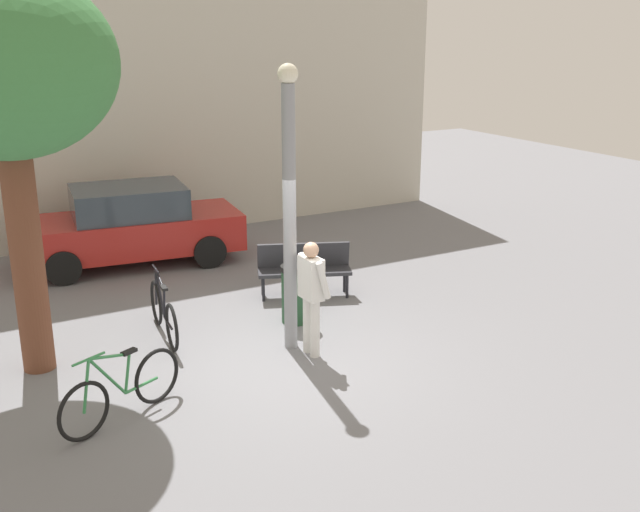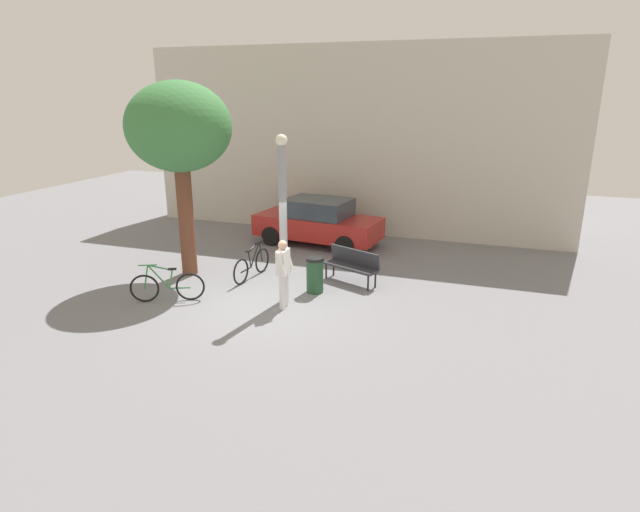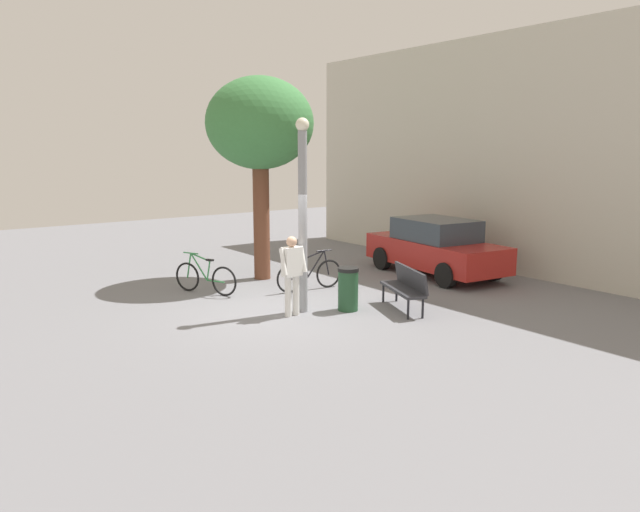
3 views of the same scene
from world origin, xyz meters
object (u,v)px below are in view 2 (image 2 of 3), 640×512
object	(u,v)px
parked_car_red	(318,222)
trash_bin	(315,275)
plaza_tree	(179,130)
park_bench	(352,263)
lamppost	(283,215)
person_by_lamppost	(283,269)
bicycle_black	(252,265)
bicycle_green	(167,286)

from	to	relation	value
parked_car_red	trash_bin	world-z (taller)	parked_car_red
plaza_tree	trash_bin	size ratio (longest dim) A/B	5.63
park_bench	parked_car_red	bearing A→B (deg)	123.07
lamppost	trash_bin	size ratio (longest dim) A/B	4.33
park_bench	lamppost	bearing A→B (deg)	-123.05
person_by_lamppost	park_bench	bearing A→B (deg)	64.43
park_bench	bicycle_black	size ratio (longest dim) A/B	0.92
lamppost	bicycle_green	distance (m)	3.40
bicycle_black	plaza_tree	bearing A→B (deg)	-172.94
bicycle_green	parked_car_red	size ratio (longest dim) A/B	0.38
park_bench	bicycle_green	distance (m)	4.83
lamppost	park_bench	bearing A→B (deg)	56.95
person_by_lamppost	plaza_tree	bearing A→B (deg)	157.91
lamppost	parked_car_red	bearing A→B (deg)	100.07
lamppost	bicycle_black	size ratio (longest dim) A/B	2.24
lamppost	plaza_tree	xyz separation A→B (m)	(-3.35, 1.04, 1.82)
bicycle_green	lamppost	bearing A→B (deg)	18.96
lamppost	person_by_lamppost	bearing A→B (deg)	-69.76
plaza_tree	trash_bin	xyz separation A→B (m)	(3.85, -0.22, -3.53)
person_by_lamppost	plaza_tree	xyz separation A→B (m)	(-3.49, 1.42, 3.03)
park_bench	parked_car_red	distance (m)	3.87
person_by_lamppost	bicycle_black	world-z (taller)	person_by_lamppost
park_bench	trash_bin	world-z (taller)	trash_bin
lamppost	parked_car_red	xyz separation A→B (m)	(-0.90, 5.09, -1.40)
lamppost	trash_bin	bearing A→B (deg)	58.77
plaza_tree	lamppost	bearing A→B (deg)	-17.25
plaza_tree	park_bench	bearing A→B (deg)	10.10
lamppost	plaza_tree	bearing A→B (deg)	162.75
trash_bin	person_by_lamppost	bearing A→B (deg)	-106.74
park_bench	parked_car_red	xyz separation A→B (m)	(-2.11, 3.24, 0.23)
person_by_lamppost	parked_car_red	bearing A→B (deg)	100.80
parked_car_red	bicycle_green	bearing A→B (deg)	-106.86
bicycle_black	parked_car_red	size ratio (longest dim) A/B	0.41
park_bench	trash_bin	bearing A→B (deg)	-124.46
bicycle_black	trash_bin	world-z (taller)	bicycle_black
park_bench	bicycle_black	world-z (taller)	bicycle_black
bicycle_black	trash_bin	distance (m)	2.05
park_bench	trash_bin	distance (m)	1.25
park_bench	bicycle_green	bearing A→B (deg)	-144.66
plaza_tree	trash_bin	bearing A→B (deg)	-3.21
person_by_lamppost	trash_bin	world-z (taller)	person_by_lamppost
lamppost	trash_bin	world-z (taller)	lamppost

